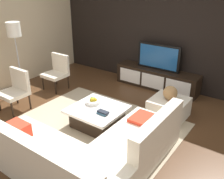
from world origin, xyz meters
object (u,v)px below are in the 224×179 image
(sectional_couch, at_px, (87,152))
(accent_chair_near, at_px, (16,87))
(media_console, at_px, (157,79))
(book_stack, at_px, (103,113))
(fruit_bowl, at_px, (93,101))
(coffee_table, at_px, (97,116))
(floor_lamp, at_px, (14,34))
(decorative_ball, at_px, (170,93))
(television, at_px, (158,57))
(accent_chair_far, at_px, (57,70))
(ottoman, at_px, (169,108))

(sectional_couch, relative_size, accent_chair_near, 2.66)
(media_console, height_order, book_stack, media_console)
(fruit_bowl, distance_m, book_stack, 0.45)
(coffee_table, distance_m, fruit_bowl, 0.31)
(accent_chair_near, distance_m, fruit_bowl, 1.75)
(coffee_table, bearing_deg, accent_chair_near, -166.36)
(floor_lamp, xyz_separation_m, decorative_ball, (3.43, 0.98, -0.90))
(floor_lamp, bearing_deg, accent_chair_near, -42.00)
(decorative_ball, distance_m, book_stack, 1.43)
(coffee_table, distance_m, accent_chair_near, 1.91)
(television, height_order, sectional_couch, television)
(accent_chair_far, bearing_deg, ottoman, 10.69)
(accent_chair_near, height_order, accent_chair_far, same)
(coffee_table, xyz_separation_m, accent_chair_near, (-1.84, -0.45, 0.29))
(media_console, height_order, coffee_table, media_console)
(ottoman, bearing_deg, television, 125.88)
(book_stack, bearing_deg, coffee_table, 152.83)
(ottoman, xyz_separation_m, book_stack, (-0.75, -1.21, 0.21))
(accent_chair_near, relative_size, accent_chair_far, 1.00)
(floor_lamp, bearing_deg, accent_chair_far, 54.43)
(sectional_couch, xyz_separation_m, ottoman, (0.37, 2.09, -0.07))
(accent_chair_near, relative_size, ottoman, 1.24)
(sectional_couch, bearing_deg, media_console, 98.59)
(fruit_bowl, relative_size, book_stack, 1.32)
(fruit_bowl, bearing_deg, accent_chair_far, 157.55)
(accent_chair_far, height_order, book_stack, accent_chair_far)
(ottoman, distance_m, fruit_bowl, 1.54)
(television, xyz_separation_m, sectional_couch, (0.50, -3.29, -0.55))
(ottoman, relative_size, fruit_bowl, 2.50)
(coffee_table, relative_size, ottoman, 1.39)
(sectional_couch, bearing_deg, coffee_table, 121.06)
(sectional_couch, xyz_separation_m, decorative_ball, (0.37, 2.09, 0.27))
(ottoman, relative_size, book_stack, 3.30)
(sectional_couch, height_order, coffee_table, sectional_couch)
(television, height_order, book_stack, television)
(accent_chair_far, distance_m, book_stack, 2.36)
(media_console, height_order, floor_lamp, floor_lamp)
(ottoman, bearing_deg, fruit_bowl, -139.05)
(fruit_bowl, xyz_separation_m, accent_chair_far, (-1.76, 0.73, 0.06))
(sectional_couch, distance_m, ottoman, 2.12)
(media_console, distance_m, sectional_couch, 3.32)
(media_console, xyz_separation_m, book_stack, (0.12, -2.41, 0.16))
(accent_chair_near, relative_size, floor_lamp, 0.51)
(television, distance_m, decorative_ball, 1.51)
(book_stack, bearing_deg, ottoman, 58.21)
(floor_lamp, bearing_deg, sectional_couch, -19.85)
(coffee_table, height_order, ottoman, ottoman)
(decorative_ball, bearing_deg, coffee_table, -131.48)
(ottoman, bearing_deg, sectional_couch, -100.11)
(sectional_couch, bearing_deg, floor_lamp, 160.15)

